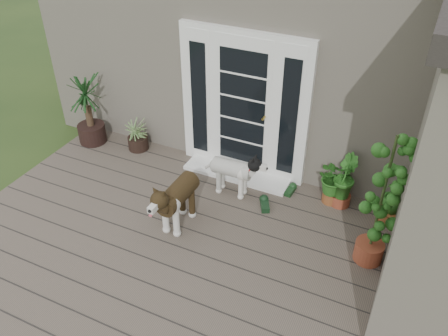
% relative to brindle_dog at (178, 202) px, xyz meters
% --- Properties ---
extents(deck, '(6.20, 4.60, 0.12)m').
position_rel_brindle_dog_xyz_m(deck, '(0.43, -0.70, -0.43)').
color(deck, '#6B5B4C').
rests_on(deck, ground).
extents(house_main, '(7.40, 4.00, 3.10)m').
position_rel_brindle_dog_xyz_m(house_main, '(0.43, 3.55, 1.06)').
color(house_main, '#665E54').
rests_on(house_main, ground).
extents(door_unit, '(1.90, 0.14, 2.15)m').
position_rel_brindle_dog_xyz_m(door_unit, '(0.23, 1.50, 0.71)').
color(door_unit, white).
rests_on(door_unit, deck).
extents(door_step, '(1.60, 0.40, 0.05)m').
position_rel_brindle_dog_xyz_m(door_step, '(0.23, 1.30, -0.34)').
color(door_step, white).
rests_on(door_step, deck).
extents(brindle_dog, '(0.39, 0.89, 0.73)m').
position_rel_brindle_dog_xyz_m(brindle_dog, '(0.00, 0.00, 0.00)').
color(brindle_dog, '#3E2C16').
rests_on(brindle_dog, deck).
extents(white_dog, '(0.74, 0.33, 0.61)m').
position_rel_brindle_dog_xyz_m(white_dog, '(0.34, 0.89, -0.06)').
color(white_dog, white).
rests_on(white_dog, deck).
extents(spider_plant, '(0.70, 0.70, 0.58)m').
position_rel_brindle_dog_xyz_m(spider_plant, '(-1.51, 1.30, -0.08)').
color(spider_plant, '#9DB36E').
rests_on(spider_plant, deck).
extents(yucca, '(0.88, 0.88, 1.22)m').
position_rel_brindle_dog_xyz_m(yucca, '(-2.32, 1.17, 0.24)').
color(yucca, black).
rests_on(yucca, deck).
extents(herb_a, '(0.63, 0.63, 0.59)m').
position_rel_brindle_dog_xyz_m(herb_a, '(1.66, 1.30, -0.07)').
color(herb_a, '#29611B').
rests_on(herb_a, deck).
extents(herb_b, '(0.46, 0.46, 0.57)m').
position_rel_brindle_dog_xyz_m(herb_b, '(1.79, 1.30, -0.08)').
color(herb_b, '#215117').
rests_on(herb_b, deck).
extents(herb_c, '(0.46, 0.46, 0.53)m').
position_rel_brindle_dog_xyz_m(herb_c, '(2.45, 1.25, -0.10)').
color(herb_c, '#224C15').
rests_on(herb_c, deck).
extents(sapling, '(0.53, 0.53, 1.79)m').
position_rel_brindle_dog_xyz_m(sapling, '(2.34, 0.42, 0.53)').
color(sapling, '#1D631C').
rests_on(sapling, deck).
extents(clog_left, '(0.28, 0.36, 0.10)m').
position_rel_brindle_dog_xyz_m(clog_left, '(0.88, 0.80, -0.32)').
color(clog_left, black).
rests_on(clog_left, deck).
extents(clog_right, '(0.15, 0.29, 0.09)m').
position_rel_brindle_dog_xyz_m(clog_right, '(1.10, 1.25, -0.32)').
color(clog_right, '#153618').
rests_on(clog_right, deck).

